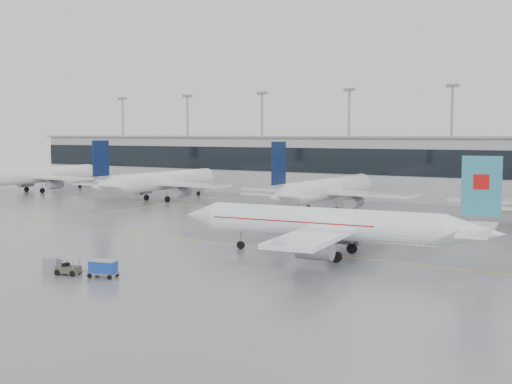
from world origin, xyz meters
The scene contains 15 objects.
ground centered at (0.00, 0.00, 0.00)m, with size 320.00×320.00×0.00m, color slate.
taxi_line_main centered at (0.00, 0.00, 0.01)m, with size 120.00×0.25×0.01m, color gold.
taxi_line_north centered at (0.00, 30.00, 0.01)m, with size 120.00×0.25×0.01m, color gold.
taxi_line_cross centered at (-30.00, 15.00, 0.01)m, with size 0.25×60.00×0.01m, color gold.
terminal centered at (0.00, 62.00, 6.00)m, with size 180.00×15.00×12.00m, color #A3A4A7.
terminal_glass centered at (0.00, 54.45, 7.50)m, with size 180.00×0.20×5.00m, color black.
terminal_roof centered at (0.00, 62.00, 12.20)m, with size 182.00×16.00×0.40m, color gray.
light_masts centered at (0.00, 68.00, 13.34)m, with size 156.40×1.00×22.60m.
air_canada_jet centered at (17.36, -0.69, 3.38)m, with size 34.82×27.54×10.73m.
parked_jet_a centered at (-70.00, 33.69, 3.71)m, with size 29.64×36.96×11.72m.
parked_jet_b centered at (-35.00, 33.69, 3.71)m, with size 29.64×36.96×11.72m.
parked_jet_c centered at (0.00, 33.69, 3.71)m, with size 29.64×36.96×11.72m.
baggage_tug centered at (0.43, -21.15, 0.55)m, with size 3.26×1.81×1.55m.
baggage_cart centered at (3.92, -20.27, 0.91)m, with size 2.78×1.97×1.56m.
gse_unit centered at (-1.69, -21.15, 0.68)m, with size 1.36×1.26×1.36m, color gray.
Camera 1 is at (45.21, -60.98, 12.76)m, focal length 45.00 mm.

